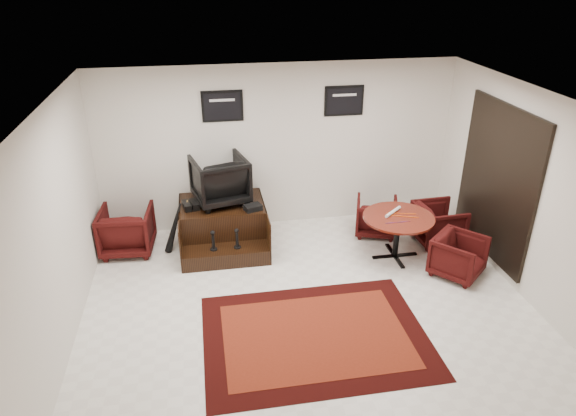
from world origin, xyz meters
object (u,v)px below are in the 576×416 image
object	(u,v)px
shine_chair	(220,178)
table_chair_corner	(459,254)
table_chair_back	(376,215)
armchair_side	(127,228)
table_chair_window	(439,222)
meeting_table	(398,222)
shine_podium	(223,226)

from	to	relation	value
shine_chair	table_chair_corner	world-z (taller)	shine_chair
table_chair_back	table_chair_corner	world-z (taller)	table_chair_corner
armchair_side	table_chair_back	distance (m)	4.11
shine_chair	table_chair_corner	xyz separation A→B (m)	(3.36, -1.68, -0.78)
armchair_side	table_chair_window	bearing A→B (deg)	177.55
shine_chair	armchair_side	bearing A→B (deg)	-9.52
armchair_side	table_chair_back	xyz separation A→B (m)	(4.11, -0.12, -0.06)
table_chair_corner	meeting_table	bearing A→B (deg)	96.65
meeting_table	table_chair_corner	size ratio (longest dim) A/B	1.57
table_chair_window	table_chair_corner	distance (m)	1.01
shine_podium	table_chair_corner	world-z (taller)	shine_podium
meeting_table	table_chair_back	size ratio (longest dim) A/B	1.58
shine_chair	meeting_table	xyz separation A→B (m)	(2.64, -1.03, -0.50)
meeting_table	table_chair_back	xyz separation A→B (m)	(-0.06, 0.81, -0.28)
meeting_table	table_chair_back	world-z (taller)	meeting_table
shine_podium	table_chair_back	xyz separation A→B (m)	(2.59, -0.08, 0.02)
armchair_side	table_chair_corner	bearing A→B (deg)	166.20
shine_chair	table_chair_corner	size ratio (longest dim) A/B	1.21
shine_podium	meeting_table	distance (m)	2.80
shine_chair	table_chair_window	distance (m)	3.65
table_chair_back	armchair_side	bearing A→B (deg)	16.81
armchair_side	table_chair_back	size ratio (longest dim) A/B	1.18
meeting_table	table_chair_back	bearing A→B (deg)	94.03
table_chair_window	table_chair_corner	world-z (taller)	table_chair_window
shine_podium	shine_chair	xyz separation A→B (m)	(-0.00, 0.14, 0.80)
table_chair_back	table_chair_window	xyz separation A→B (m)	(0.92, -0.45, 0.02)
meeting_table	table_chair_window	world-z (taller)	table_chair_window
table_chair_back	table_chair_corner	distance (m)	1.65
shine_podium	table_chair_corner	bearing A→B (deg)	-24.49
armchair_side	table_chair_corner	world-z (taller)	armchair_side
shine_chair	table_chair_window	world-z (taller)	shine_chair
shine_chair	meeting_table	distance (m)	2.88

